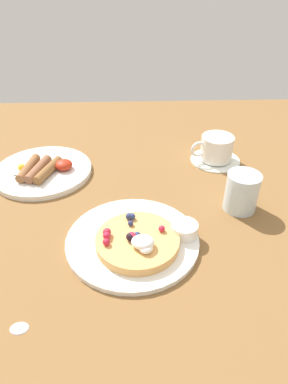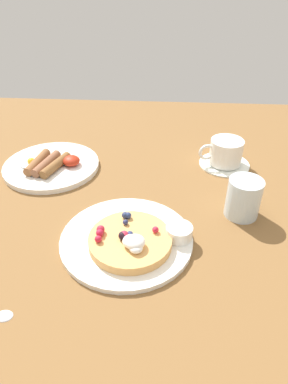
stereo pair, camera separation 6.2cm
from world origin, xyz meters
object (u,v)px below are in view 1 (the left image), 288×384
Objects in this scene: syrup_ramekin at (185,230)px; water_glass at (242,192)px; pancake_plate at (133,240)px; breakfast_plate at (43,171)px; coffee_cup at (216,147)px; coffee_saucer at (215,159)px.

syrup_ramekin is 0.16m from water_glass.
water_glass is (0.23, 0.10, 0.04)m from pancake_plate.
syrup_ramekin is at bearing 3.71° from pancake_plate.
syrup_ramekin is 0.21× the size of breakfast_plate.
breakfast_plate is (-0.22, 0.26, 0.00)m from pancake_plate.
coffee_cup is at bearing 92.85° from water_glass.
pancake_plate is at bearing -156.69° from water_glass.
water_glass reaches higher than coffee_cup.
pancake_plate is 2.23× the size of coffee_cup.
pancake_plate is 0.10m from syrup_ramekin.
water_glass is at bearing -19.30° from breakfast_plate.
coffee_saucer is (0.45, 0.05, -0.00)m from breakfast_plate.
pancake_plate is 1.05× the size of breakfast_plate.
water_glass reaches higher than breakfast_plate.
syrup_ramekin is 0.45× the size of coffee_cup.
coffee_saucer is at bearing 53.90° from pancake_plate.
syrup_ramekin reaches higher than coffee_saucer.
pancake_plate is 3.00× the size of water_glass.
water_glass is (0.46, -0.16, 0.04)m from breakfast_plate.
coffee_cup is 0.21m from water_glass.
syrup_ramekin is at bearing -112.45° from coffee_saucer.
coffee_saucer is at bearing 67.55° from syrup_ramekin.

